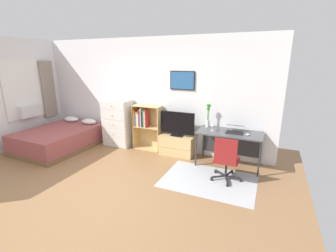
{
  "coord_description": "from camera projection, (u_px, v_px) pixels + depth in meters",
  "views": [
    {
      "loc": [
        2.81,
        -2.69,
        2.18
      ],
      "look_at": [
        0.96,
        1.5,
        0.88
      ],
      "focal_mm": 25.08,
      "sensor_mm": 36.0,
      "label": 1
    }
  ],
  "objects": [
    {
      "name": "office_chair",
      "position": [
        226.0,
        158.0,
        4.25
      ],
      "size": [
        0.56,
        0.58,
        0.86
      ],
      "rotation": [
        0.0,
        0.0,
        0.0
      ],
      "color": "#232326",
      "rests_on": "ground_plane"
    },
    {
      "name": "dresser",
      "position": [
        118.0,
        123.0,
        6.08
      ],
      "size": [
        0.74,
        0.46,
        1.21
      ],
      "color": "white",
      "rests_on": "ground_plane"
    },
    {
      "name": "television",
      "position": [
        177.0,
        124.0,
        5.39
      ],
      "size": [
        0.83,
        0.16,
        0.57
      ],
      "color": "black",
      "rests_on": "tv_stand"
    },
    {
      "name": "area_rug",
      "position": [
        209.0,
        180.0,
        4.39
      ],
      "size": [
        1.7,
        1.2,
        0.01
      ],
      "primitive_type": "cube",
      "color": "#B2B7BC",
      "rests_on": "ground_plane"
    },
    {
      "name": "tv_stand",
      "position": [
        177.0,
        145.0,
        5.55
      ],
      "size": [
        0.8,
        0.41,
        0.47
      ],
      "color": "tan",
      "rests_on": "ground_plane"
    },
    {
      "name": "bookshelf",
      "position": [
        145.0,
        123.0,
        5.82
      ],
      "size": [
        0.72,
        0.3,
        1.11
      ],
      "color": "tan",
      "rests_on": "ground_plane"
    },
    {
      "name": "bamboo_vase",
      "position": [
        208.0,
        116.0,
        5.13
      ],
      "size": [
        0.1,
        0.09,
        0.53
      ],
      "color": "silver",
      "rests_on": "desk"
    },
    {
      "name": "computer_mouse",
      "position": [
        248.0,
        135.0,
        4.62
      ],
      "size": [
        0.06,
        0.1,
        0.03
      ],
      "primitive_type": "ellipsoid",
      "color": "silver",
      "rests_on": "desk"
    },
    {
      "name": "wine_glass",
      "position": [
        213.0,
        125.0,
        4.88
      ],
      "size": [
        0.07,
        0.07,
        0.18
      ],
      "color": "silver",
      "rests_on": "desk"
    },
    {
      "name": "desk",
      "position": [
        230.0,
        137.0,
        4.94
      ],
      "size": [
        1.31,
        0.64,
        0.74
      ],
      "color": "#4C4C4F",
      "rests_on": "ground_plane"
    },
    {
      "name": "laptop",
      "position": [
        235.0,
        129.0,
        4.83
      ],
      "size": [
        0.35,
        0.38,
        0.15
      ],
      "rotation": [
        0.0,
        0.0,
        0.02
      ],
      "color": "black",
      "rests_on": "desk"
    },
    {
      "name": "wall_back_with_posters",
      "position": [
        148.0,
        94.0,
        5.82
      ],
      "size": [
        6.12,
        0.09,
        2.7
      ],
      "color": "white",
      "rests_on": "ground_plane"
    },
    {
      "name": "bed",
      "position": [
        60.0,
        138.0,
        5.98
      ],
      "size": [
        1.5,
        1.98,
        0.63
      ],
      "rotation": [
        0.0,
        0.0,
        -0.02
      ],
      "color": "brown",
      "rests_on": "ground_plane"
    },
    {
      "name": "ground_plane",
      "position": [
        82.0,
        191.0,
        4.05
      ],
      "size": [
        7.2,
        7.2,
        0.0
      ],
      "primitive_type": "plane",
      "color": "#936B44"
    }
  ]
}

